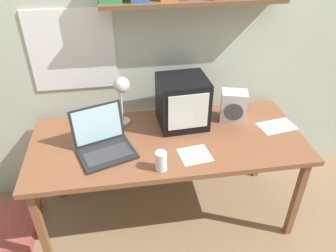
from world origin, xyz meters
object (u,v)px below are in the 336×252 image
at_px(corner_desk, 168,145).
at_px(loose_paper_near_laptop, 277,126).
at_px(juice_glass, 161,162).
at_px(crt_monitor, 183,102).
at_px(desk_lamp, 122,90).
at_px(space_heater, 233,106).
at_px(printed_handout, 195,155).
at_px(floor_cushion, 3,229).
at_px(laptop, 103,141).

height_order(corner_desk, loose_paper_near_laptop, loose_paper_near_laptop).
bearing_deg(loose_paper_near_laptop, juice_glass, -159.92).
distance_m(crt_monitor, juice_glass, 0.52).
xyz_separation_m(corner_desk, loose_paper_near_laptop, (0.77, 0.02, 0.06)).
height_order(crt_monitor, juice_glass, crt_monitor).
xyz_separation_m(desk_lamp, loose_paper_near_laptop, (1.04, -0.17, -0.28)).
distance_m(desk_lamp, space_heater, 0.78).
xyz_separation_m(printed_handout, loose_paper_near_laptop, (0.63, 0.22, 0.00)).
relative_size(corner_desk, floor_cushion, 3.83).
bearing_deg(corner_desk, printed_handout, -55.43).
bearing_deg(juice_glass, printed_handout, 22.75).
bearing_deg(juice_glass, space_heater, 38.09).
xyz_separation_m(corner_desk, crt_monitor, (0.13, 0.17, 0.23)).
height_order(corner_desk, laptop, laptop).
relative_size(corner_desk, laptop, 4.42).
xyz_separation_m(desk_lamp, printed_handout, (0.41, -0.39, -0.28)).
relative_size(corner_desk, printed_handout, 8.61).
bearing_deg(floor_cushion, printed_handout, -8.17).
bearing_deg(corner_desk, loose_paper_near_laptop, 1.73).
bearing_deg(laptop, juice_glass, -54.90).
height_order(corner_desk, space_heater, space_heater).
bearing_deg(loose_paper_near_laptop, printed_handout, -160.88).
height_order(laptop, juice_glass, laptop).
relative_size(space_heater, loose_paper_near_laptop, 0.82).
relative_size(desk_lamp, juice_glass, 3.13).
xyz_separation_m(crt_monitor, printed_handout, (0.01, -0.37, -0.17)).
relative_size(crt_monitor, printed_handout, 1.65).
distance_m(desk_lamp, juice_glass, 0.56).
bearing_deg(space_heater, crt_monitor, -165.42).
distance_m(laptop, space_heater, 0.93).
bearing_deg(printed_handout, floor_cushion, 171.83).
bearing_deg(crt_monitor, juice_glass, -118.06).
height_order(loose_paper_near_laptop, floor_cushion, loose_paper_near_laptop).
relative_size(laptop, floor_cushion, 0.87).
bearing_deg(corner_desk, floor_cushion, -179.84).
bearing_deg(desk_lamp, floor_cushion, -179.57).
distance_m(printed_handout, loose_paper_near_laptop, 0.67).
distance_m(desk_lamp, printed_handout, 0.63).
distance_m(crt_monitor, printed_handout, 0.40).
xyz_separation_m(space_heater, floor_cushion, (-1.70, -0.16, -0.78)).
bearing_deg(desk_lamp, printed_handout, -54.99).
height_order(laptop, printed_handout, laptop).
relative_size(crt_monitor, space_heater, 1.55).
relative_size(juice_glass, loose_paper_near_laptop, 0.45).
relative_size(corner_desk, juice_glass, 14.84).
distance_m(printed_handout, floor_cushion, 1.52).
distance_m(corner_desk, loose_paper_near_laptop, 0.77).
distance_m(space_heater, loose_paper_near_laptop, 0.33).
height_order(space_heater, loose_paper_near_laptop, space_heater).
bearing_deg(desk_lamp, loose_paper_near_laptop, -20.60).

